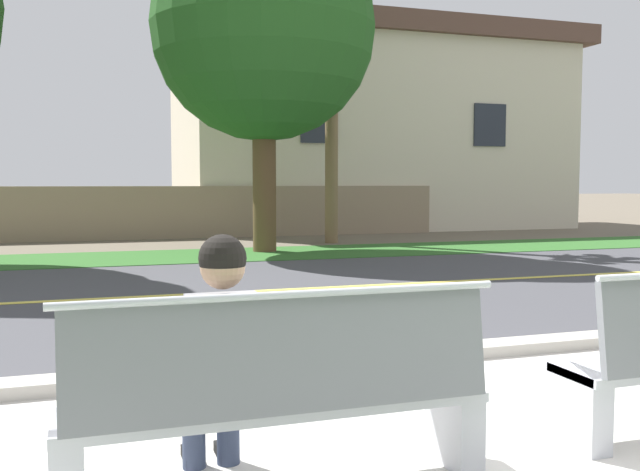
{
  "coord_description": "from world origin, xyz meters",
  "views": [
    {
      "loc": [
        -2.21,
        -2.91,
        1.49
      ],
      "look_at": [
        -0.13,
        3.32,
        1.0
      ],
      "focal_mm": 39.89,
      "sensor_mm": 36.0,
      "label": 1
    }
  ],
  "objects": [
    {
      "name": "ground_plane",
      "position": [
        0.0,
        8.0,
        0.0
      ],
      "size": [
        140.0,
        140.0,
        0.0
      ],
      "primitive_type": "plane",
      "color": "#665B4C"
    },
    {
      "name": "sidewalk_pavement",
      "position": [
        0.0,
        0.4,
        0.01
      ],
      "size": [
        44.0,
        3.6,
        0.01
      ],
      "primitive_type": "cube",
      "color": "beige",
      "rests_on": "ground_plane"
    },
    {
      "name": "curb_edge",
      "position": [
        0.0,
        2.35,
        0.06
      ],
      "size": [
        44.0,
        0.3,
        0.11
      ],
      "primitive_type": "cube",
      "color": "#ADA89E",
      "rests_on": "ground_plane"
    },
    {
      "name": "street_asphalt",
      "position": [
        0.0,
        6.5,
        0.0
      ],
      "size": [
        52.0,
        8.0,
        0.01
      ],
      "primitive_type": "cube",
      "color": "#424247",
      "rests_on": "ground_plane"
    },
    {
      "name": "road_centre_line",
      "position": [
        0.0,
        6.5,
        0.01
      ],
      "size": [
        48.0,
        0.14,
        0.01
      ],
      "primitive_type": "cube",
      "color": "#E0CC4C",
      "rests_on": "ground_plane"
    },
    {
      "name": "far_verge_grass",
      "position": [
        0.0,
        11.5,
        0.01
      ],
      "size": [
        48.0,
        2.8,
        0.02
      ],
      "primitive_type": "cube",
      "color": "#2D6026",
      "rests_on": "ground_plane"
    },
    {
      "name": "bench_left",
      "position": [
        -1.35,
        0.25,
        0.47
      ],
      "size": [
        2.05,
        0.48,
        1.01
      ],
      "color": "silver",
      "rests_on": "ground_plane"
    },
    {
      "name": "seated_person_grey",
      "position": [
        -1.61,
        0.42,
        0.68
      ],
      "size": [
        0.52,
        0.68,
        1.25
      ],
      "color": "#333D56",
      "rests_on": "ground_plane"
    },
    {
      "name": "shade_tree_left",
      "position": [
        1.64,
        11.84,
        5.09
      ],
      "size": [
        4.74,
        4.74,
        7.82
      ],
      "color": "brown",
      "rests_on": "ground_plane"
    },
    {
      "name": "garden_wall",
      "position": [
        1.11,
        16.36,
        0.7
      ],
      "size": [
        13.0,
        0.36,
        1.4
      ],
      "primitive_type": "cube",
      "color": "gray",
      "rests_on": "ground_plane"
    },
    {
      "name": "house_across_street",
      "position": [
        6.96,
        19.56,
        3.31
      ],
      "size": [
        13.3,
        6.91,
        6.53
      ],
      "color": "beige",
      "rests_on": "ground_plane"
    }
  ]
}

